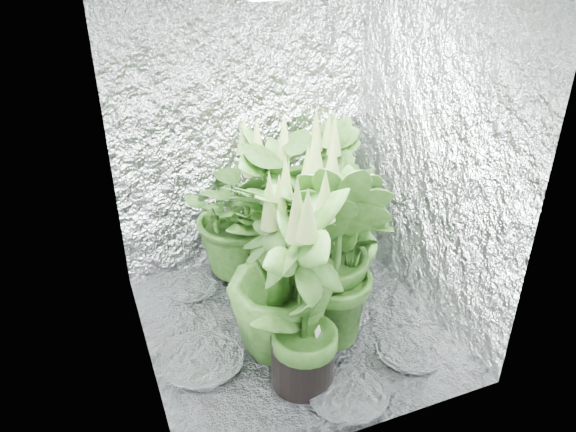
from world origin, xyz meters
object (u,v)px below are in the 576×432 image
Objects in this scene: plant_e at (323,235)px; circulation_fan at (338,231)px; plant_c at (326,193)px; plant_d at (281,271)px; plant_b at (270,214)px; plant_g at (334,251)px; plant_a at (242,209)px; plant_f at (304,297)px.

circulation_fan is at bearing 54.99° from plant_e.
plant_d is at bearing -128.35° from plant_c.
plant_g reaches higher than plant_b.
plant_g is 0.98m from circulation_fan.
circulation_fan is (0.68, -0.01, -0.30)m from plant_a.
plant_d is (-0.15, -0.57, -0.01)m from plant_b.
circulation_fan is at bearing 47.12° from plant_d.
plant_g reaches higher than plant_e.
plant_b is 0.97× the size of plant_f.
plant_d is at bearing -110.84° from circulation_fan.
plant_d is 0.27m from plant_f.
circulation_fan is at bearing 20.58° from plant_b.
plant_b reaches higher than circulation_fan.
plant_c is (0.58, -0.00, 0.01)m from plant_a.
plant_c is 2.83× the size of circulation_fan.
plant_a reaches higher than circulation_fan.
plant_a is 0.86× the size of plant_b.
circulation_fan is (0.10, -0.01, -0.31)m from plant_c.
plant_a is 1.06m from plant_f.
plant_d is at bearing -105.19° from plant_b.
plant_f is at bearing -92.02° from plant_a.
plant_b is 1.10× the size of plant_c.
plant_d is 1.03× the size of plant_e.
plant_d is (-0.62, -0.79, 0.04)m from plant_c.
plant_e is at bearing -102.97° from circulation_fan.
plant_e is (-0.28, -0.55, 0.04)m from plant_c.
plant_a is 0.63m from plant_e.
plant_d is at bearing 91.74° from plant_f.
plant_e is at bearing 56.44° from plant_f.
plant_a is 0.94× the size of plant_c.
plant_c is 0.96× the size of plant_e.
plant_g reaches higher than plant_f.
plant_c is 0.86× the size of plant_g.
plant_f is at bearing -137.03° from plant_g.
plant_a is 2.67× the size of circulation_fan.
plant_a is 0.83× the size of plant_f.
plant_g is at bearing -96.75° from circulation_fan.
plant_g is 3.28× the size of circulation_fan.
plant_b is at bearing 120.64° from plant_e.
plant_a is at bearing 87.98° from plant_f.
plant_d reaches higher than circulation_fan.
plant_d is 3.02× the size of circulation_fan.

